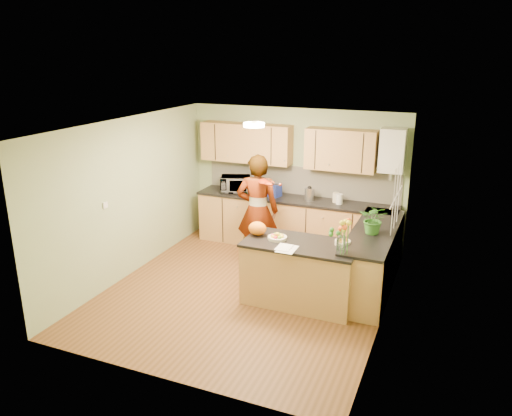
% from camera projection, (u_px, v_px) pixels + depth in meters
% --- Properties ---
extents(floor, '(4.50, 4.50, 0.00)m').
position_uv_depth(floor, '(247.00, 292.00, 7.48)').
color(floor, brown).
rests_on(floor, ground).
extents(ceiling, '(4.00, 4.50, 0.02)m').
position_uv_depth(ceiling, '(245.00, 125.00, 6.73)').
color(ceiling, silver).
rests_on(ceiling, wall_back).
extents(wall_back, '(4.00, 0.02, 2.50)m').
position_uv_depth(wall_back, '(295.00, 177.00, 9.08)').
color(wall_back, '#8E9F72').
rests_on(wall_back, floor).
extents(wall_front, '(4.00, 0.02, 2.50)m').
position_uv_depth(wall_front, '(158.00, 276.00, 5.12)').
color(wall_front, '#8E9F72').
rests_on(wall_front, floor).
extents(wall_left, '(0.02, 4.50, 2.50)m').
position_uv_depth(wall_left, '(130.00, 198.00, 7.83)').
color(wall_left, '#8E9F72').
rests_on(wall_left, floor).
extents(wall_right, '(0.02, 4.50, 2.50)m').
position_uv_depth(wall_right, '(389.00, 231.00, 6.37)').
color(wall_right, '#8E9F72').
rests_on(wall_right, floor).
extents(back_counter, '(3.64, 0.62, 0.94)m').
position_uv_depth(back_counter, '(294.00, 223.00, 9.02)').
color(back_counter, '#A07740').
rests_on(back_counter, floor).
extents(right_counter, '(0.62, 2.24, 0.94)m').
position_uv_depth(right_counter, '(373.00, 259.00, 7.47)').
color(right_counter, '#A07740').
rests_on(right_counter, floor).
extents(splashback, '(3.60, 0.02, 0.52)m').
position_uv_depth(splashback, '(300.00, 181.00, 9.05)').
color(splashback, beige).
rests_on(splashback, back_counter).
extents(upper_cabinets, '(3.20, 0.34, 0.70)m').
position_uv_depth(upper_cabinets, '(284.00, 146.00, 8.82)').
color(upper_cabinets, '#A07740').
rests_on(upper_cabinets, wall_back).
extents(boiler, '(0.40, 0.30, 0.86)m').
position_uv_depth(boiler, '(392.00, 151.00, 8.13)').
color(boiler, white).
rests_on(boiler, wall_back).
extents(window_right, '(0.01, 1.30, 1.05)m').
position_uv_depth(window_right, '(397.00, 197.00, 6.81)').
color(window_right, white).
rests_on(window_right, wall_right).
extents(light_switch, '(0.02, 0.09, 0.09)m').
position_uv_depth(light_switch, '(105.00, 205.00, 7.28)').
color(light_switch, white).
rests_on(light_switch, wall_left).
extents(ceiling_lamp, '(0.30, 0.30, 0.07)m').
position_uv_depth(ceiling_lamp, '(254.00, 125.00, 7.00)').
color(ceiling_lamp, '#FFEABF').
rests_on(ceiling_lamp, ceiling).
extents(peninsula_island, '(1.59, 0.81, 0.91)m').
position_uv_depth(peninsula_island, '(300.00, 273.00, 7.06)').
color(peninsula_island, '#A07740').
rests_on(peninsula_island, floor).
extents(fruit_dish, '(0.27, 0.27, 0.10)m').
position_uv_depth(fruit_dish, '(277.00, 237.00, 7.03)').
color(fruit_dish, beige).
rests_on(fruit_dish, peninsula_island).
extents(orange_bowl, '(0.21, 0.21, 0.13)m').
position_uv_depth(orange_bowl, '(343.00, 241.00, 6.83)').
color(orange_bowl, beige).
rests_on(orange_bowl, peninsula_island).
extents(flower_vase, '(0.29, 0.29, 0.53)m').
position_uv_depth(flower_vase, '(342.00, 229.00, 6.43)').
color(flower_vase, silver).
rests_on(flower_vase, peninsula_island).
extents(orange_bag, '(0.30, 0.26, 0.20)m').
position_uv_depth(orange_bag, '(257.00, 228.00, 7.18)').
color(orange_bag, orange).
rests_on(orange_bag, peninsula_island).
extents(papers, '(0.24, 0.33, 0.01)m').
position_uv_depth(papers, '(287.00, 249.00, 6.69)').
color(papers, white).
rests_on(papers, peninsula_island).
extents(violinist, '(0.78, 0.61, 1.89)m').
position_uv_depth(violinist, '(258.00, 211.00, 8.18)').
color(violinist, tan).
rests_on(violinist, floor).
extents(violin, '(0.64, 0.55, 0.16)m').
position_uv_depth(violin, '(264.00, 182.00, 7.74)').
color(violin, '#531105').
rests_on(violin, violinist).
extents(microwave, '(0.63, 0.53, 0.30)m').
position_uv_depth(microwave, '(235.00, 184.00, 9.26)').
color(microwave, white).
rests_on(microwave, back_counter).
extents(blue_box, '(0.33, 0.28, 0.22)m').
position_uv_depth(blue_box, '(273.00, 190.00, 8.99)').
color(blue_box, navy).
rests_on(blue_box, back_counter).
extents(kettle, '(0.16, 0.16, 0.30)m').
position_uv_depth(kettle, '(309.00, 194.00, 8.74)').
color(kettle, '#BDBDC2').
rests_on(kettle, back_counter).
extents(jar_cream, '(0.13, 0.13, 0.17)m').
position_uv_depth(jar_cream, '(336.00, 198.00, 8.63)').
color(jar_cream, beige).
rests_on(jar_cream, back_counter).
extents(jar_white, '(0.12, 0.12, 0.18)m').
position_uv_depth(jar_white, '(339.00, 199.00, 8.53)').
color(jar_white, white).
rests_on(jar_white, back_counter).
extents(potted_plant, '(0.41, 0.36, 0.44)m').
position_uv_depth(potted_plant, '(374.00, 219.00, 7.11)').
color(potted_plant, '#327025').
rests_on(potted_plant, right_counter).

